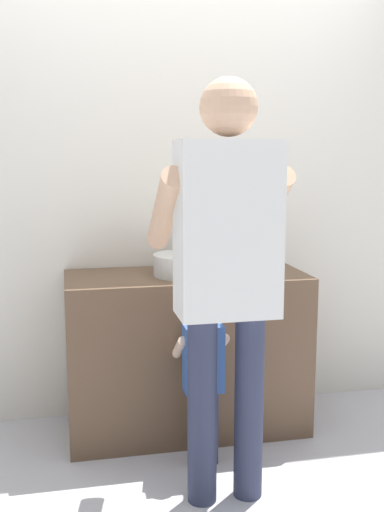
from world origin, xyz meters
TOP-DOWN VIEW (x-y plane):
  - ground_plane at (0.00, 0.00)m, footprint 14.00×14.00m
  - back_wall at (0.00, 0.62)m, footprint 4.40×0.08m
  - vanity_cabinet at (0.00, 0.30)m, footprint 1.26×0.54m
  - sink_basin at (0.00, 0.28)m, footprint 0.35×0.35m
  - faucet at (0.00, 0.49)m, footprint 0.18×0.14m
  - toothbrush_cup at (0.39, 0.25)m, footprint 0.07×0.07m
  - child_toddler at (0.00, -0.10)m, footprint 0.25×0.25m
  - adult_parent at (0.03, -0.39)m, footprint 0.55×0.58m

SIDE VIEW (x-z plane):
  - ground_plane at x=0.00m, z-range 0.00..0.00m
  - vanity_cabinet at x=0.00m, z-range 0.00..0.85m
  - child_toddler at x=0.00m, z-range 0.08..0.88m
  - toothbrush_cup at x=0.39m, z-range 0.80..1.01m
  - sink_basin at x=0.00m, z-range 0.86..0.97m
  - faucet at x=0.00m, z-range 0.84..1.03m
  - adult_parent at x=0.03m, z-range 0.18..1.95m
  - back_wall at x=0.00m, z-range 0.00..2.70m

